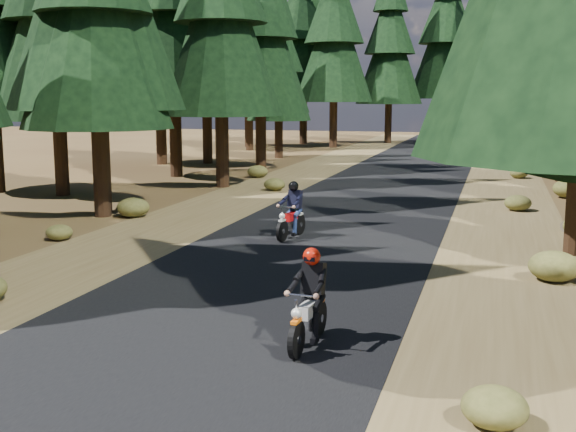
% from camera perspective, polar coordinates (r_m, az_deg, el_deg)
% --- Properties ---
extents(ground, '(120.00, 120.00, 0.00)m').
position_cam_1_polar(ground, '(14.27, -1.69, -5.32)').
color(ground, '#49321A').
rests_on(ground, ground).
extents(road, '(6.00, 100.00, 0.01)m').
position_cam_1_polar(road, '(18.97, 2.96, -1.58)').
color(road, black).
rests_on(road, ground).
extents(shoulder_l, '(3.20, 100.00, 0.01)m').
position_cam_1_polar(shoulder_l, '(20.50, -9.66, -0.87)').
color(shoulder_l, brown).
rests_on(shoulder_l, ground).
extents(shoulder_r, '(3.20, 100.00, 0.01)m').
position_cam_1_polar(shoulder_r, '(18.49, 16.98, -2.29)').
color(shoulder_r, brown).
rests_on(shoulder_r, ground).
extents(pine_forest, '(34.59, 55.08, 16.32)m').
position_cam_1_polar(pine_forest, '(34.70, 9.42, 16.41)').
color(pine_forest, black).
rests_on(pine_forest, ground).
extents(understory_shrubs, '(14.14, 30.62, 0.68)m').
position_cam_1_polar(understory_shrubs, '(20.63, 9.06, -0.01)').
color(understory_shrubs, '#474C1E').
rests_on(understory_shrubs, ground).
extents(rider_lead, '(0.60, 1.66, 1.45)m').
position_cam_1_polar(rider_lead, '(10.63, 1.62, -7.80)').
color(rider_lead, silver).
rests_on(rider_lead, road).
extents(rider_follow, '(0.75, 1.70, 1.47)m').
position_cam_1_polar(rider_follow, '(18.54, 0.25, -0.29)').
color(rider_follow, '#AB0B0C').
rests_on(rider_follow, road).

